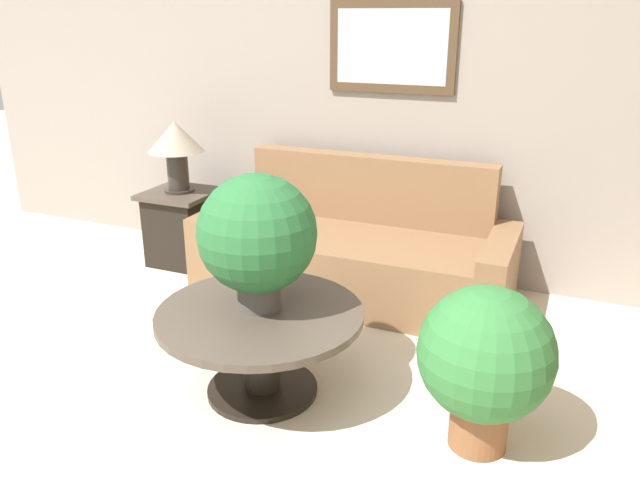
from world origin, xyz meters
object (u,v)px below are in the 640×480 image
couch_main (355,253)px  coffee_table (261,334)px  potted_plant_on_table (257,236)px  table_lamp (176,143)px  side_table (182,226)px  potted_plant_floor (485,359)px

couch_main → coffee_table: bearing=-90.2°
potted_plant_on_table → table_lamp: bearing=136.7°
coffee_table → side_table: bearing=136.3°
coffee_table → potted_plant_on_table: bearing=118.6°
couch_main → table_lamp: table_lamp is taller
couch_main → table_lamp: bearing=-179.9°
couch_main → potted_plant_floor: (1.11, -1.38, 0.16)m
table_lamp → coffee_table: bearing=-43.7°
coffee_table → potted_plant_floor: (1.12, 0.01, 0.11)m
potted_plant_on_table → coffee_table: bearing=-61.4°
table_lamp → potted_plant_on_table: (1.42, -1.34, -0.11)m
table_lamp → potted_plant_floor: 2.95m
side_table → table_lamp: bearing=90.0°
side_table → potted_plant_on_table: size_ratio=0.85×
coffee_table → side_table: (-1.45, 1.38, -0.04)m
coffee_table → potted_plant_on_table: potted_plant_on_table is taller
couch_main → potted_plant_on_table: 1.45m
coffee_table → table_lamp: table_lamp is taller
couch_main → potted_plant_on_table: (-0.03, -1.34, 0.56)m
coffee_table → potted_plant_floor: potted_plant_floor is taller
couch_main → side_table: size_ratio=3.71×
side_table → potted_plant_floor: potted_plant_floor is taller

